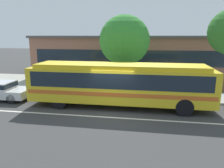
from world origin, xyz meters
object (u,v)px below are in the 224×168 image
pedestrian_waiting_near_sign (168,81)px  street_tree_near_stop (124,40)px  bus_stop_sign (201,78)px  transit_bus (120,82)px

pedestrian_waiting_near_sign → street_tree_near_stop: 4.77m
bus_stop_sign → street_tree_near_stop: street_tree_near_stop is taller
pedestrian_waiting_near_sign → bus_stop_sign: size_ratio=0.73×
transit_bus → bus_stop_sign: 5.63m
transit_bus → street_tree_near_stop: 5.33m
transit_bus → street_tree_near_stop: street_tree_near_stop is taller
bus_stop_sign → street_tree_near_stop: 6.63m
street_tree_near_stop → pedestrian_waiting_near_sign: bearing=-22.7°
bus_stop_sign → street_tree_near_stop: size_ratio=0.39×
pedestrian_waiting_near_sign → bus_stop_sign: (2.06, -1.30, 0.51)m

